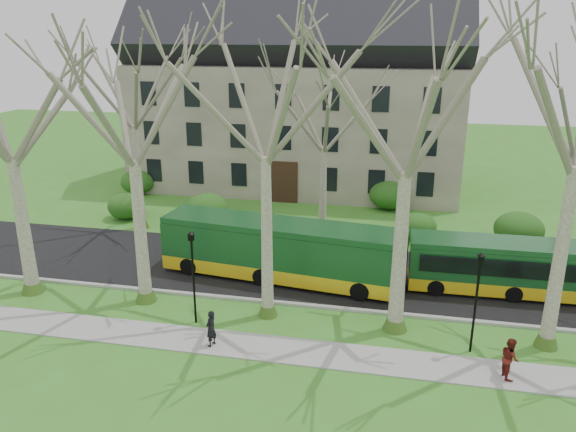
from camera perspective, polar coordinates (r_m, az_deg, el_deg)
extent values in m
plane|color=#3C7722|center=(25.87, 4.25, -10.96)|extent=(120.00, 120.00, 0.00)
cube|color=gray|center=(23.73, 3.42, -13.83)|extent=(70.00, 2.00, 0.06)
cube|color=black|center=(30.74, 5.62, -5.94)|extent=(80.00, 8.00, 0.06)
cube|color=#A5A39E|center=(27.15, 4.68, -9.30)|extent=(80.00, 0.25, 0.14)
cube|color=slate|center=(47.80, 1.05, 9.25)|extent=(26.00, 12.00, 10.00)
cylinder|color=black|center=(25.44, -9.56, -6.66)|extent=(0.10, 0.10, 4.00)
cube|color=black|center=(24.61, -9.83, -2.12)|extent=(0.22, 0.22, 0.30)
cylinder|color=black|center=(24.13, 18.47, -8.87)|extent=(0.10, 0.10, 4.00)
cube|color=black|center=(23.26, 19.01, -4.15)|extent=(0.22, 0.22, 0.30)
ellipsoid|color=#174F16|center=(40.84, -16.15, 1.12)|extent=(2.60, 2.60, 2.00)
ellipsoid|color=#174F16|center=(38.47, -8.19, 0.61)|extent=(2.60, 2.60, 2.00)
ellipsoid|color=#174F16|center=(36.33, 13.09, -0.78)|extent=(2.60, 2.60, 2.00)
ellipsoid|color=#174F16|center=(37.04, 22.39, -1.36)|extent=(2.60, 2.60, 2.00)
ellipsoid|color=#174F16|center=(46.86, -14.99, 3.42)|extent=(2.60, 2.60, 2.00)
ellipsoid|color=#174F16|center=(42.04, 10.26, 2.05)|extent=(2.60, 2.60, 2.00)
imported|color=black|center=(24.03, -7.84, -11.24)|extent=(0.53, 0.66, 1.59)
imported|color=maroon|center=(23.44, 21.61, -13.26)|extent=(0.77, 0.90, 1.63)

